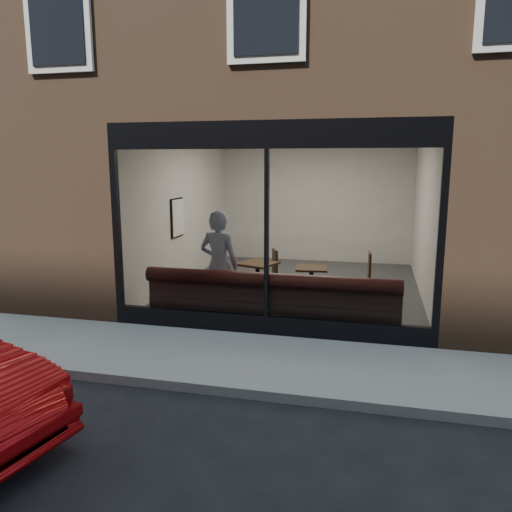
% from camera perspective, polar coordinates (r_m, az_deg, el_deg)
% --- Properties ---
extents(ground, '(120.00, 120.00, 0.00)m').
position_cam_1_polar(ground, '(5.94, -3.21, -15.38)').
color(ground, black).
rests_on(ground, ground).
extents(sidewalk_near, '(40.00, 2.00, 0.01)m').
position_cam_1_polar(sidewalk_near, '(6.82, -0.75, -11.76)').
color(sidewalk_near, gray).
rests_on(sidewalk_near, ground).
extents(kerb_near, '(40.00, 0.10, 0.12)m').
position_cam_1_polar(kerb_near, '(5.88, -3.36, -15.06)').
color(kerb_near, gray).
rests_on(kerb_near, ground).
extents(host_building_pier_left, '(2.50, 12.00, 3.20)m').
position_cam_1_polar(host_building_pier_left, '(14.18, -8.55, 6.48)').
color(host_building_pier_left, brown).
rests_on(host_building_pier_left, ground).
extents(host_building_pier_right, '(2.50, 12.00, 3.20)m').
position_cam_1_polar(host_building_pier_right, '(13.33, 23.07, 5.49)').
color(host_building_pier_right, brown).
rests_on(host_building_pier_right, ground).
extents(host_building_backfill, '(5.00, 6.00, 3.20)m').
position_cam_1_polar(host_building_backfill, '(16.21, 8.05, 7.01)').
color(host_building_backfill, brown).
rests_on(host_building_backfill, ground).
extents(cafe_floor, '(6.00, 6.00, 0.00)m').
position_cam_1_polar(cafe_floor, '(10.55, 4.63, -3.56)').
color(cafe_floor, '#2D2D30').
rests_on(cafe_floor, ground).
extents(cafe_ceiling, '(6.00, 6.00, 0.00)m').
position_cam_1_polar(cafe_ceiling, '(10.24, 4.90, 13.89)').
color(cafe_ceiling, white).
rests_on(cafe_ceiling, host_building_upper).
extents(cafe_wall_back, '(5.00, 0.00, 5.00)m').
position_cam_1_polar(cafe_wall_back, '(13.23, 6.77, 6.23)').
color(cafe_wall_back, beige).
rests_on(cafe_wall_back, ground).
extents(cafe_wall_left, '(0.00, 6.00, 6.00)m').
position_cam_1_polar(cafe_wall_left, '(10.94, -8.30, 5.28)').
color(cafe_wall_left, beige).
rests_on(cafe_wall_left, ground).
extents(cafe_wall_right, '(0.00, 6.00, 6.00)m').
position_cam_1_polar(cafe_wall_right, '(10.20, 18.76, 4.44)').
color(cafe_wall_right, beige).
rests_on(cafe_wall_right, ground).
extents(storefront_kick, '(5.00, 0.10, 0.30)m').
position_cam_1_polar(storefront_kick, '(7.73, 1.19, -7.88)').
color(storefront_kick, black).
rests_on(storefront_kick, ground).
extents(storefront_header, '(5.00, 0.10, 0.40)m').
position_cam_1_polar(storefront_header, '(7.34, 1.28, 13.73)').
color(storefront_header, black).
rests_on(storefront_header, host_building_upper).
extents(storefront_mullion, '(0.06, 0.10, 2.50)m').
position_cam_1_polar(storefront_mullion, '(7.40, 1.23, 2.45)').
color(storefront_mullion, black).
rests_on(storefront_mullion, storefront_kick).
extents(storefront_glass, '(4.80, 0.00, 4.80)m').
position_cam_1_polar(storefront_glass, '(7.37, 1.18, 2.42)').
color(storefront_glass, white).
rests_on(storefront_glass, storefront_kick).
extents(banquette, '(4.00, 0.55, 0.45)m').
position_cam_1_polar(banquette, '(8.08, 1.80, -6.49)').
color(banquette, '#341513').
rests_on(banquette, cafe_floor).
extents(person, '(0.72, 0.51, 1.84)m').
position_cam_1_polar(person, '(8.34, -4.24, -1.04)').
color(person, '#9EB6D8').
rests_on(person, cafe_floor).
extents(cafe_table_left, '(0.81, 0.81, 0.04)m').
position_cam_1_polar(cafe_table_left, '(9.34, 0.17, -0.87)').
color(cafe_table_left, '#301F12').
rests_on(cafe_table_left, cafe_floor).
extents(cafe_table_right, '(0.62, 0.62, 0.04)m').
position_cam_1_polar(cafe_table_right, '(8.99, 6.35, -1.39)').
color(cafe_table_right, '#301F12').
rests_on(cafe_table_right, cafe_floor).
extents(cafe_chair_left, '(0.49, 0.49, 0.04)m').
position_cam_1_polar(cafe_chair_left, '(9.76, 1.06, -3.37)').
color(cafe_chair_left, '#301F12').
rests_on(cafe_chair_left, cafe_floor).
extents(cafe_chair_right, '(0.42, 0.42, 0.04)m').
position_cam_1_polar(cafe_chair_right, '(9.70, 11.61, -3.69)').
color(cafe_chair_right, '#301F12').
rests_on(cafe_chair_right, cafe_floor).
extents(wall_poster, '(0.02, 0.57, 0.75)m').
position_cam_1_polar(wall_poster, '(10.55, -8.92, 4.36)').
color(wall_poster, white).
rests_on(wall_poster, cafe_wall_left).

